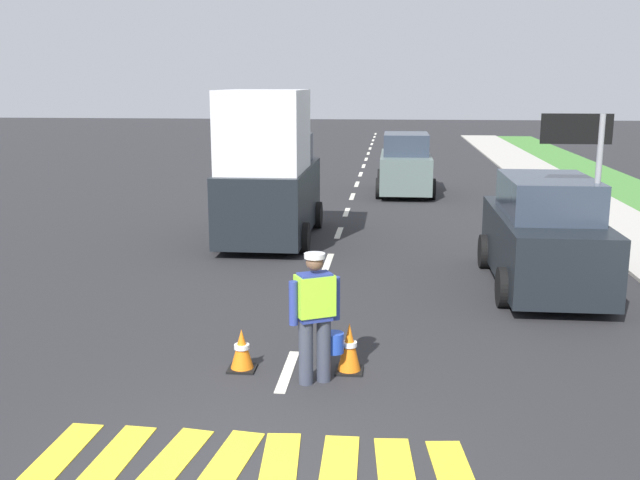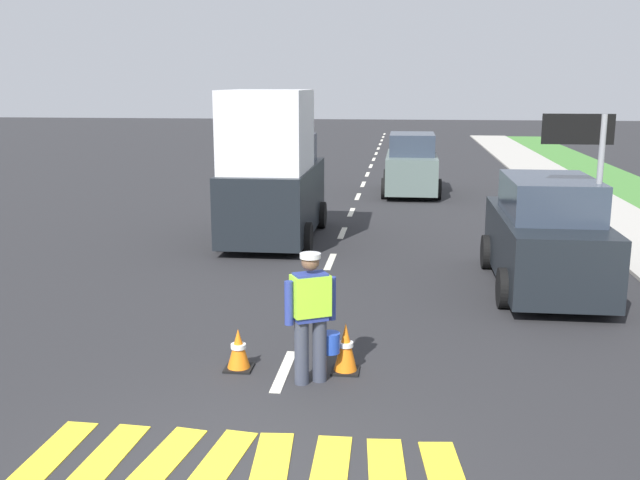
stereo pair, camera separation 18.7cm
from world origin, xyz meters
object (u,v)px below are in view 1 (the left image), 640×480
(delivery_truck, at_px, (269,173))
(car_outgoing_far, at_px, (405,166))
(road_worker, at_px, (316,311))
(lane_direction_sign, at_px, (584,162))
(car_parked_curbside, at_px, (544,236))
(traffic_cone_far, at_px, (349,348))
(traffic_cone_near, at_px, (242,350))

(delivery_truck, bearing_deg, car_outgoing_far, 67.11)
(road_worker, distance_m, lane_direction_sign, 5.85)
(car_outgoing_far, xyz_separation_m, car_parked_curbside, (2.35, -11.38, 0.01))
(delivery_truck, bearing_deg, traffic_cone_far, -73.29)
(traffic_cone_far, xyz_separation_m, car_parked_curbside, (3.29, 4.40, 0.63))
(traffic_cone_far, bearing_deg, delivery_truck, 106.71)
(road_worker, height_order, car_outgoing_far, car_outgoing_far)
(lane_direction_sign, bearing_deg, car_outgoing_far, 102.70)
(road_worker, bearing_deg, car_parked_curbside, 52.30)
(road_worker, xyz_separation_m, car_outgoing_far, (1.33, 16.14, 0.01))
(lane_direction_sign, relative_size, delivery_truck, 0.70)
(traffic_cone_far, relative_size, delivery_truck, 0.14)
(road_worker, relative_size, traffic_cone_near, 3.01)
(delivery_truck, bearing_deg, road_worker, -76.52)
(traffic_cone_near, relative_size, car_outgoing_far, 0.14)
(lane_direction_sign, xyz_separation_m, car_outgoing_far, (-2.75, 12.21, -1.46))
(delivery_truck, bearing_deg, lane_direction_sign, -35.70)
(lane_direction_sign, distance_m, car_parked_curbside, 1.72)
(lane_direction_sign, distance_m, traffic_cone_near, 6.61)
(delivery_truck, height_order, car_outgoing_far, delivery_truck)
(road_worker, height_order, car_parked_curbside, car_parked_curbside)
(lane_direction_sign, height_order, car_parked_curbside, lane_direction_sign)
(road_worker, distance_m, traffic_cone_far, 0.81)
(traffic_cone_near, xyz_separation_m, delivery_truck, (-0.97, 8.00, 1.34))
(traffic_cone_near, distance_m, car_outgoing_far, 16.03)
(lane_direction_sign, bearing_deg, car_parked_curbside, 115.62)
(lane_direction_sign, relative_size, car_outgoing_far, 0.81)
(traffic_cone_near, distance_m, traffic_cone_far, 1.41)
(car_outgoing_far, bearing_deg, traffic_cone_far, -93.39)
(traffic_cone_near, relative_size, traffic_cone_far, 0.84)
(lane_direction_sign, bearing_deg, road_worker, -136.06)
(traffic_cone_near, bearing_deg, car_parked_curbside, 43.60)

